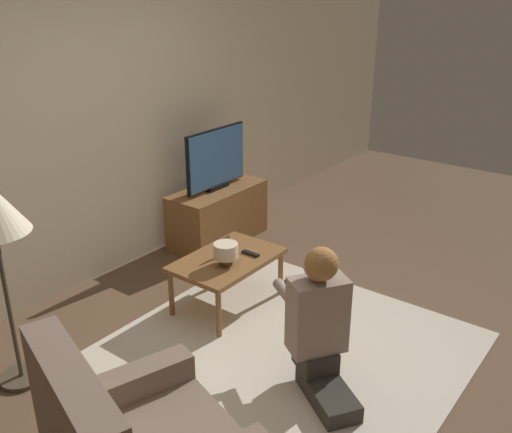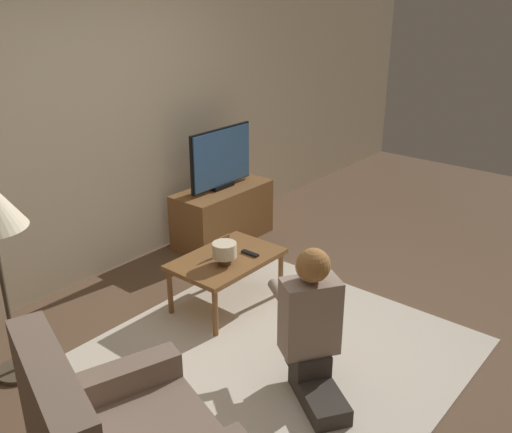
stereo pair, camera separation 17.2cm
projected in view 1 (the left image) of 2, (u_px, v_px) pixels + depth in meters
ground_plane at (284, 354)px, 3.87m from camera, size 10.00×10.00×0.00m
wall_back at (84, 126)px, 4.46m from camera, size 10.00×0.06×2.60m
rug at (284, 353)px, 3.87m from camera, size 2.24×2.21×0.02m
tv_stand at (218, 215)px, 5.48m from camera, size 0.99×0.45×0.54m
tv at (216, 159)px, 5.27m from camera, size 0.77×0.08×0.57m
coffee_table at (227, 263)px, 4.32m from camera, size 0.84×0.54×0.41m
person_kneeling at (319, 321)px, 3.39m from camera, size 0.67×0.83×0.94m
picture_frame at (225, 245)px, 4.32m from camera, size 0.11×0.01×0.15m
table_lamp at (226, 252)px, 4.15m from camera, size 0.18×0.18×0.17m
remote at (251, 254)px, 4.35m from camera, size 0.04×0.15×0.02m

